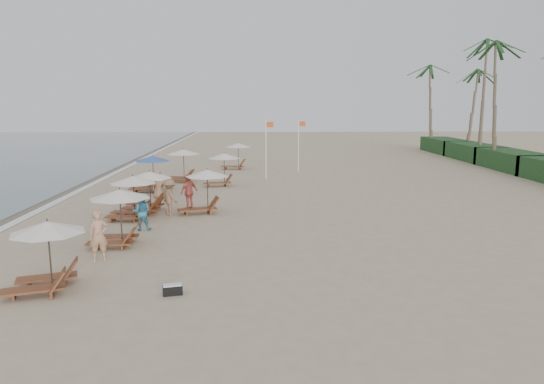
{
  "coord_description": "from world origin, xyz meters",
  "views": [
    {
      "loc": [
        0.2,
        -18.82,
        5.54
      ],
      "look_at": [
        1.0,
        4.8,
        1.3
      ],
      "focal_mm": 32.57,
      "sensor_mm": 36.0,
      "label": 1
    }
  ],
  "objects_px": {
    "lounger_station_0": "(43,254)",
    "inland_station_0": "(203,187)",
    "lounger_station_4": "(149,174)",
    "beachgoer_mid_b": "(170,197)",
    "duffel_bag": "(173,289)",
    "beachgoer_mid_a": "(142,212)",
    "beachgoer_near": "(99,235)",
    "lounger_station_3": "(146,191)",
    "flag_pole_near": "(266,146)",
    "lounger_station_1": "(116,214)",
    "inland_station_2": "(236,153)",
    "beachgoer_far_a": "(189,192)",
    "beachgoer_far_b": "(159,184)",
    "inland_station_1": "(221,165)",
    "lounger_station_2": "(130,196)"
  },
  "relations": [
    {
      "from": "beachgoer_near",
      "to": "flag_pole_near",
      "type": "distance_m",
      "value": 20.36
    },
    {
      "from": "beachgoer_mid_a",
      "to": "duffel_bag",
      "type": "bearing_deg",
      "value": 107.11
    },
    {
      "from": "inland_station_1",
      "to": "beachgoer_far_b",
      "type": "relative_size",
      "value": 1.54
    },
    {
      "from": "inland_station_2",
      "to": "beachgoer_far_b",
      "type": "height_order",
      "value": "inland_station_2"
    },
    {
      "from": "lounger_station_2",
      "to": "lounger_station_3",
      "type": "relative_size",
      "value": 0.92
    },
    {
      "from": "lounger_station_4",
      "to": "flag_pole_near",
      "type": "xyz_separation_m",
      "value": [
        7.61,
        4.99,
        1.36
      ]
    },
    {
      "from": "inland_station_2",
      "to": "beachgoer_mid_b",
      "type": "distance_m",
      "value": 18.01
    },
    {
      "from": "beachgoer_near",
      "to": "beachgoer_far_b",
      "type": "distance_m",
      "value": 11.7
    },
    {
      "from": "lounger_station_4",
      "to": "beachgoer_near",
      "type": "xyz_separation_m",
      "value": [
        1.19,
        -14.27,
        -0.18
      ]
    },
    {
      "from": "duffel_bag",
      "to": "beachgoer_mid_a",
      "type": "bearing_deg",
      "value": 108.72
    },
    {
      "from": "flag_pole_near",
      "to": "beachgoer_near",
      "type": "bearing_deg",
      "value": -108.45
    },
    {
      "from": "lounger_station_3",
      "to": "beachgoer_near",
      "type": "bearing_deg",
      "value": -89.19
    },
    {
      "from": "lounger_station_1",
      "to": "flag_pole_near",
      "type": "distance_m",
      "value": 18.5
    },
    {
      "from": "beachgoer_mid_a",
      "to": "inland_station_0",
      "type": "bearing_deg",
      "value": -126.48
    },
    {
      "from": "lounger_station_3",
      "to": "inland_station_2",
      "type": "height_order",
      "value": "inland_station_2"
    },
    {
      "from": "lounger_station_3",
      "to": "inland_station_0",
      "type": "height_order",
      "value": "inland_station_0"
    },
    {
      "from": "inland_station_2",
      "to": "duffel_bag",
      "type": "height_order",
      "value": "inland_station_2"
    },
    {
      "from": "lounger_station_4",
      "to": "beachgoer_mid_b",
      "type": "bearing_deg",
      "value": -70.58
    },
    {
      "from": "lounger_station_2",
      "to": "flag_pole_near",
      "type": "height_order",
      "value": "flag_pole_near"
    },
    {
      "from": "beachgoer_mid_a",
      "to": "lounger_station_4",
      "type": "bearing_deg",
      "value": -81.68
    },
    {
      "from": "lounger_station_4",
      "to": "beachgoer_mid_a",
      "type": "distance_m",
      "value": 10.16
    },
    {
      "from": "lounger_station_4",
      "to": "flag_pole_near",
      "type": "distance_m",
      "value": 9.2
    },
    {
      "from": "duffel_bag",
      "to": "inland_station_1",
      "type": "bearing_deg",
      "value": 89.56
    },
    {
      "from": "lounger_station_0",
      "to": "duffel_bag",
      "type": "bearing_deg",
      "value": -6.7
    },
    {
      "from": "lounger_station_1",
      "to": "beachgoer_mid_a",
      "type": "distance_m",
      "value": 2.45
    },
    {
      "from": "lounger_station_0",
      "to": "inland_station_0",
      "type": "height_order",
      "value": "inland_station_0"
    },
    {
      "from": "lounger_station_1",
      "to": "inland_station_2",
      "type": "distance_m",
      "value": 23.35
    },
    {
      "from": "lounger_station_0",
      "to": "duffel_bag",
      "type": "distance_m",
      "value": 4.01
    },
    {
      "from": "inland_station_0",
      "to": "beachgoer_far_b",
      "type": "height_order",
      "value": "inland_station_0"
    },
    {
      "from": "lounger_station_1",
      "to": "lounger_station_3",
      "type": "height_order",
      "value": "lounger_station_1"
    },
    {
      "from": "inland_station_1",
      "to": "flag_pole_near",
      "type": "xyz_separation_m",
      "value": [
        3.13,
        3.11,
        1.03
      ]
    },
    {
      "from": "inland_station_2",
      "to": "beachgoer_near",
      "type": "distance_m",
      "value": 25.25
    },
    {
      "from": "lounger_station_3",
      "to": "inland_station_0",
      "type": "xyz_separation_m",
      "value": [
        3.04,
        -0.54,
        0.32
      ]
    },
    {
      "from": "lounger_station_1",
      "to": "inland_station_2",
      "type": "relative_size",
      "value": 0.91
    },
    {
      "from": "lounger_station_4",
      "to": "beachgoer_mid_a",
      "type": "relative_size",
      "value": 1.57
    },
    {
      "from": "lounger_station_4",
      "to": "beachgoer_mid_a",
      "type": "height_order",
      "value": "lounger_station_4"
    },
    {
      "from": "inland_station_2",
      "to": "beachgoer_far_b",
      "type": "xyz_separation_m",
      "value": [
        -4.05,
        -13.24,
        -0.53
      ]
    },
    {
      "from": "lounger_station_0",
      "to": "beachgoer_far_a",
      "type": "height_order",
      "value": "lounger_station_0"
    },
    {
      "from": "beachgoer_far_b",
      "to": "duffel_bag",
      "type": "bearing_deg",
      "value": -117.29
    },
    {
      "from": "lounger_station_3",
      "to": "duffel_bag",
      "type": "bearing_deg",
      "value": -74.24
    },
    {
      "from": "lounger_station_0",
      "to": "flag_pole_near",
      "type": "bearing_deg",
      "value": 72.15
    },
    {
      "from": "lounger_station_0",
      "to": "lounger_station_4",
      "type": "distance_m",
      "value": 17.18
    },
    {
      "from": "inland_station_0",
      "to": "beachgoer_far_a",
      "type": "distance_m",
      "value": 1.28
    },
    {
      "from": "lounger_station_3",
      "to": "lounger_station_4",
      "type": "xyz_separation_m",
      "value": [
        -1.07,
        6.07,
        0.04
      ]
    },
    {
      "from": "lounger_station_3",
      "to": "flag_pole_near",
      "type": "distance_m",
      "value": 12.93
    },
    {
      "from": "lounger_station_1",
      "to": "duffel_bag",
      "type": "height_order",
      "value": "lounger_station_1"
    },
    {
      "from": "beachgoer_far_b",
      "to": "beachgoer_mid_a",
      "type": "bearing_deg",
      "value": -124.26
    },
    {
      "from": "lounger_station_2",
      "to": "beachgoer_far_a",
      "type": "distance_m",
      "value": 3.34
    },
    {
      "from": "beachgoer_near",
      "to": "beachgoer_mid_b",
      "type": "xyz_separation_m",
      "value": [
        1.33,
        7.13,
        0.01
      ]
    },
    {
      "from": "beachgoer_near",
      "to": "inland_station_0",
      "type": "bearing_deg",
      "value": 49.78
    }
  ]
}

